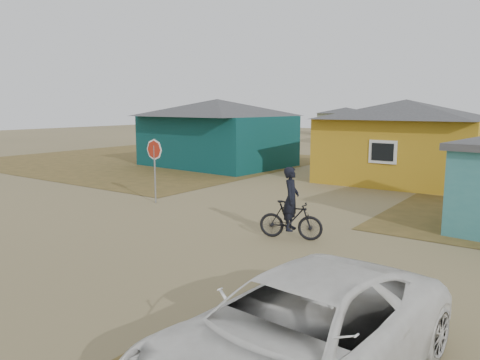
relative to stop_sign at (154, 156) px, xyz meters
The scene contains 9 objects.
ground 5.14m from the stop_sign, 44.19° to the right, with size 120.00×120.00×0.00m, color olive.
grass_nw 14.39m from the stop_sign, 137.56° to the left, with size 20.00×18.00×0.00m, color brown.
house_teal 11.32m from the stop_sign, 116.44° to the left, with size 8.93×7.08×4.00m.
house_yellow 12.19m from the stop_sign, 60.73° to the left, with size 7.72×6.76×3.90m.
house_pale_west 30.74m from the stop_sign, 94.74° to the left, with size 7.04×6.15×3.60m.
house_pale_north 43.92m from the stop_sign, 103.89° to the left, with size 6.28×5.81×3.40m.
stop_sign is the anchor object (origin of this frame).
cyclist 6.68m from the stop_sign, 10.89° to the right, with size 1.82×0.97×1.98m.
vehicle 12.34m from the stop_sign, 36.01° to the right, with size 2.42×5.25×1.46m, color white.
Camera 1 is at (9.09, -8.78, 3.61)m, focal length 35.00 mm.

